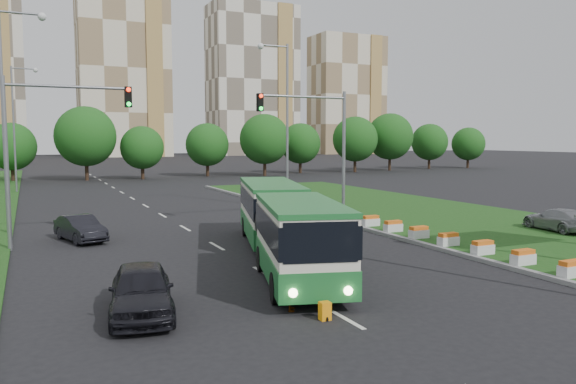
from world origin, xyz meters
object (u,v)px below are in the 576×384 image
traffic_mast_median (320,135)px  shopping_trolley (325,311)px  traffic_mast_left (44,135)px  articulated_bus (277,222)px  car_median (558,219)px  pedestrian (291,284)px  car_left_near (141,290)px  car_left_far (80,228)px

traffic_mast_median → shopping_trolley: size_ratio=15.23×
traffic_mast_median → traffic_mast_left: size_ratio=1.00×
articulated_bus → car_median: articulated_bus is taller
traffic_mast_median → traffic_mast_left: (-15.16, -1.00, 0.00)m
car_median → pedestrian: (-19.14, -6.42, 0.05)m
car_median → car_left_near: bearing=19.0°
traffic_mast_left → pedestrian: traffic_mast_left is taller
car_left_far → pedestrian: size_ratio=2.43×
shopping_trolley → car_median: bearing=23.0°
articulated_bus → shopping_trolley: 8.38m
traffic_mast_median → car_median: bearing=-38.9°
car_left_far → pedestrian: (4.77, -14.90, 0.16)m
traffic_mast_median → traffic_mast_left: bearing=-176.2°
car_left_near → articulated_bus: bearing=48.3°
car_left_near → pedestrian: (4.17, -1.43, 0.06)m
pedestrian → car_median: bearing=-47.0°
traffic_mast_median → pedestrian: bearing=-121.0°
articulated_bus → car_left_near: bearing=-125.2°
car_left_far → pedestrian: 15.64m
car_left_near → car_left_far: (-0.60, 13.47, -0.11)m
traffic_mast_left → pedestrian: (6.31, -13.72, -4.54)m
pedestrian → traffic_mast_left: bearing=49.1°
traffic_mast_left → shopping_trolley: traffic_mast_left is taller
traffic_mast_left → shopping_trolley: bearing=-65.5°
traffic_mast_left → car_left_far: size_ratio=2.03×
car_left_far → traffic_mast_left: bearing=-158.6°
traffic_mast_left → pedestrian: size_ratio=4.92×
articulated_bus → shopping_trolley: bearing=-88.2°
articulated_bus → traffic_mast_left: bearing=158.1°
articulated_bus → shopping_trolley: articulated_bus is taller
car_left_far → car_median: size_ratio=0.94×
car_left_far → car_median: car_median is taller
car_left_far → shopping_trolley: bearing=-88.1°
pedestrian → shopping_trolley: size_ratio=3.10×
traffic_mast_left → shopping_trolley: (6.80, -14.94, -5.09)m
articulated_bus → car_left_near: (-6.71, -5.36, -0.85)m
traffic_mast_median → pedestrian: traffic_mast_median is taller
car_median → pedestrian: 20.19m
traffic_mast_median → shopping_trolley: (-8.36, -15.94, -5.09)m
car_left_far → car_left_near: bearing=-103.6°
traffic_mast_left → car_left_far: traffic_mast_left is taller
car_left_far → car_median: (23.91, -8.48, 0.11)m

